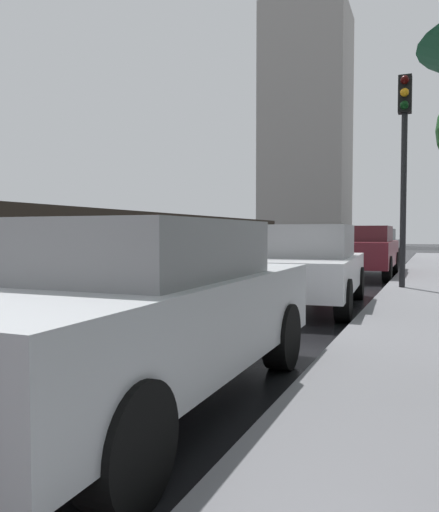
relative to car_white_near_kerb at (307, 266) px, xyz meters
name	(u,v)px	position (x,y,z in m)	size (l,w,h in m)	color
car_white_near_kerb	(307,266)	(0.00, 0.00, 0.00)	(1.92, 4.07, 1.40)	silver
car_maroon_mid_road	(360,250)	(0.05, 6.38, 0.07)	(1.94, 4.33, 1.45)	maroon
car_silver_far_ahead	(130,307)	(-0.07, -5.40, 0.01)	(1.88, 4.02, 1.36)	#B2B5BA
car_grey_far_lane	(373,246)	(-0.34, 13.27, 0.02)	(1.94, 3.86, 1.42)	slate
traffic_light	(404,141)	(1.40, 2.55, 2.43)	(0.26, 0.39, 4.32)	black
distant_tower	(307,124)	(-10.75, 45.38, 12.07)	(8.75, 8.38, 29.08)	#9E9993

